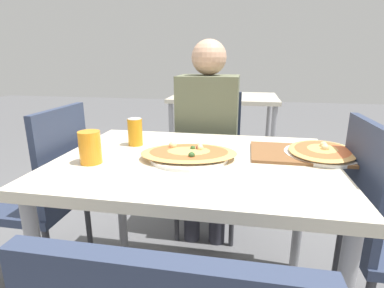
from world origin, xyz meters
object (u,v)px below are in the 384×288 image
(chair_far_seated, at_px, (209,154))
(soda_can, at_px, (135,132))
(chair_side_left, at_px, (46,190))
(pizza_second, at_px, (322,152))
(drink_glass, at_px, (90,147))
(person_seated, at_px, (208,127))
(pizza_main, at_px, (189,154))
(dining_table, at_px, (195,176))

(chair_far_seated, relative_size, soda_can, 7.20)
(chair_side_left, height_order, pizza_second, chair_side_left)
(chair_far_seated, relative_size, drink_glass, 7.24)
(chair_side_left, xyz_separation_m, soda_can, (0.43, 0.09, 0.29))
(pizza_second, bearing_deg, soda_can, 178.62)
(chair_far_seated, bearing_deg, drink_glass, 67.81)
(person_seated, distance_m, soda_can, 0.56)
(chair_far_seated, bearing_deg, soda_can, 65.54)
(chair_side_left, bearing_deg, pizza_main, -94.96)
(dining_table, distance_m, pizza_second, 0.53)
(person_seated, bearing_deg, pizza_second, 136.84)
(chair_far_seated, height_order, chair_side_left, same)
(dining_table, xyz_separation_m, pizza_second, (0.51, 0.12, 0.10))
(dining_table, height_order, soda_can, soda_can)
(dining_table, height_order, drink_glass, drink_glass)
(person_seated, height_order, pizza_second, person_seated)
(chair_side_left, distance_m, person_seated, 0.93)
(person_seated, height_order, soda_can, person_seated)
(person_seated, relative_size, soda_can, 9.72)
(pizza_main, bearing_deg, chair_side_left, 175.04)
(chair_far_seated, height_order, pizza_main, chair_far_seated)
(soda_can, bearing_deg, person_seated, 60.53)
(dining_table, distance_m, soda_can, 0.36)
(drink_glass, bearing_deg, soda_can, 73.23)
(dining_table, distance_m, chair_side_left, 0.75)
(chair_far_seated, height_order, person_seated, person_seated)
(dining_table, bearing_deg, pizza_second, 13.43)
(dining_table, xyz_separation_m, person_seated, (-0.03, 0.62, 0.07))
(pizza_main, height_order, soda_can, soda_can)
(soda_can, bearing_deg, dining_table, -24.93)
(pizza_second, bearing_deg, drink_glass, -164.59)
(person_seated, relative_size, pizza_second, 3.20)
(soda_can, bearing_deg, chair_side_left, -168.81)
(pizza_main, bearing_deg, person_seated, 90.53)
(pizza_main, height_order, pizza_second, pizza_main)
(chair_side_left, distance_m, soda_can, 0.53)
(soda_can, bearing_deg, chair_far_seated, 65.54)
(chair_side_left, bearing_deg, chair_far_seated, -45.84)
(chair_far_seated, bearing_deg, person_seated, 90.00)
(chair_far_seated, xyz_separation_m, chair_side_left, (-0.71, -0.69, 0.00))
(dining_table, xyz_separation_m, chair_side_left, (-0.73, 0.05, -0.15))
(chair_side_left, xyz_separation_m, person_seated, (0.71, 0.57, 0.21))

